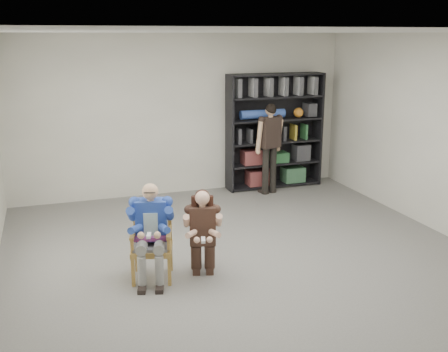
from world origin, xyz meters
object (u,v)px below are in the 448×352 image
object	(u,v)px
kneeling_woman	(203,234)
standing_man	(270,149)
bookshelf	(275,131)
armchair	(152,243)
seated_man	(151,232)

from	to	relation	value
kneeling_woman	standing_man	world-z (taller)	standing_man
bookshelf	standing_man	world-z (taller)	bookshelf
armchair	seated_man	xyz separation A→B (m)	(0.00, -0.00, 0.13)
seated_man	kneeling_woman	size ratio (longest dim) A/B	1.09
armchair	seated_man	world-z (taller)	seated_man
bookshelf	armchair	bearing A→B (deg)	-133.40
armchair	standing_man	world-z (taller)	standing_man
seated_man	armchair	bearing A→B (deg)	105.53
standing_man	seated_man	bearing A→B (deg)	-149.08
seated_man	standing_man	world-z (taller)	standing_man
armchair	seated_man	distance (m)	0.13
armchair	standing_man	bearing A→B (deg)	61.03
armchair	kneeling_woman	size ratio (longest dim) A/B	0.84
armchair	bookshelf	size ratio (longest dim) A/B	0.42
seated_man	bookshelf	bearing A→B (deg)	62.14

